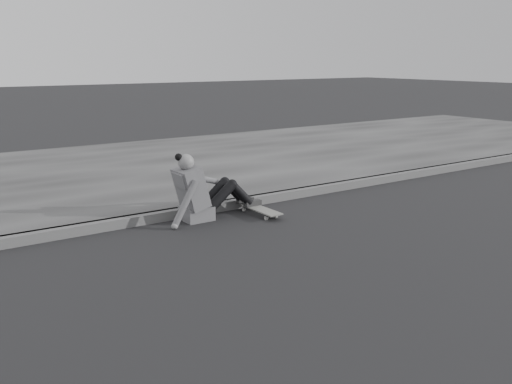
% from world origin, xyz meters
% --- Properties ---
extents(ground, '(80.00, 80.00, 0.00)m').
position_xyz_m(ground, '(0.00, 0.00, 0.00)').
color(ground, black).
rests_on(ground, ground).
extents(curb, '(24.00, 0.16, 0.12)m').
position_xyz_m(curb, '(0.00, 2.58, 0.06)').
color(curb, '#505050').
rests_on(curb, ground).
extents(sidewalk, '(24.00, 6.00, 0.12)m').
position_xyz_m(sidewalk, '(0.00, 5.60, 0.06)').
color(sidewalk, '#393939').
rests_on(sidewalk, ground).
extents(skateboard, '(0.20, 0.78, 0.09)m').
position_xyz_m(skateboard, '(-0.11, 2.10, 0.07)').
color(skateboard, '#9B9A95').
rests_on(skateboard, ground).
extents(seated_woman, '(1.38, 0.46, 0.88)m').
position_xyz_m(seated_woman, '(-0.84, 2.34, 0.36)').
color(seated_woman, '#58585B').
rests_on(seated_woman, ground).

